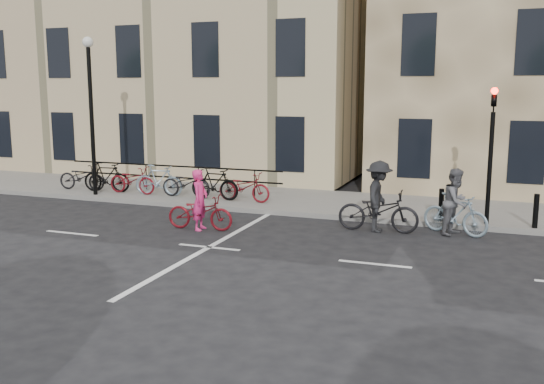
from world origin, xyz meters
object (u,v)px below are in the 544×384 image
(cyclist_grey, at_px, (456,208))
(lamp_post, at_px, (91,96))
(cyclist_pink, at_px, (200,209))
(cyclist_dark, at_px, (378,204))
(traffic_light, at_px, (492,139))

(cyclist_grey, bearing_deg, lamp_post, 107.62)
(cyclist_pink, xyz_separation_m, cyclist_grey, (6.47, 1.83, 0.14))
(lamp_post, height_order, cyclist_dark, lamp_post)
(lamp_post, xyz_separation_m, cyclist_grey, (11.93, -0.99, -2.79))
(lamp_post, bearing_deg, cyclist_dark, -7.81)
(cyclist_dark, bearing_deg, cyclist_grey, -80.81)
(cyclist_grey, xyz_separation_m, cyclist_dark, (-1.94, -0.38, 0.04))
(traffic_light, xyz_separation_m, cyclist_pink, (-7.24, -2.76, -1.89))
(lamp_post, distance_m, cyclist_grey, 12.30)
(lamp_post, relative_size, cyclist_pink, 2.81)
(lamp_post, height_order, cyclist_grey, lamp_post)
(traffic_light, height_order, cyclist_dark, traffic_light)
(lamp_post, xyz_separation_m, cyclist_dark, (9.99, -1.37, -2.74))
(traffic_light, height_order, lamp_post, lamp_post)
(traffic_light, height_order, cyclist_pink, traffic_light)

